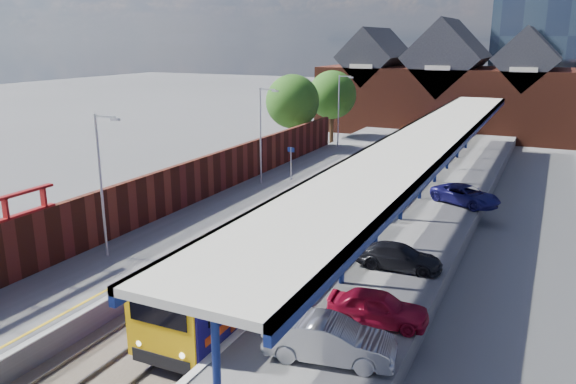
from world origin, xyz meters
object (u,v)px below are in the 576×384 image
at_px(train, 405,152).
at_px(lamp_post_d, 340,107).
at_px(lamp_post_c, 262,130).
at_px(platform_sign, 291,158).
at_px(parked_car_silver, 330,340).
at_px(lamp_post_b, 103,177).
at_px(parked_car_red, 378,307).
at_px(parked_car_dark, 399,256).
at_px(parked_car_blue, 466,195).

bearing_deg(train, lamp_post_d, 146.19).
height_order(lamp_post_c, platform_sign, lamp_post_c).
bearing_deg(parked_car_silver, lamp_post_d, 10.10).
relative_size(lamp_post_b, platform_sign, 2.80).
bearing_deg(parked_car_red, parked_car_silver, 160.80).
xyz_separation_m(lamp_post_c, parked_car_dark, (13.19, -11.30, -3.42)).
height_order(platform_sign, parked_car_silver, platform_sign).
bearing_deg(parked_car_silver, parked_car_blue, -13.36).
height_order(train, lamp_post_d, lamp_post_d).
bearing_deg(parked_car_dark, lamp_post_b, 106.29).
bearing_deg(parked_car_red, lamp_post_d, 16.53).
height_order(lamp_post_b, parked_car_red, lamp_post_b).
height_order(lamp_post_c, parked_car_blue, lamp_post_c).
bearing_deg(parked_car_silver, parked_car_red, -22.87).
bearing_deg(parked_car_dark, train, 10.31).
relative_size(lamp_post_c, lamp_post_d, 1.00).
bearing_deg(lamp_post_c, parked_car_dark, -40.59).
bearing_deg(lamp_post_c, parked_car_silver, -56.60).
bearing_deg(parked_car_blue, platform_sign, 111.85).
relative_size(lamp_post_c, parked_car_blue, 1.56).
height_order(lamp_post_c, parked_car_dark, lamp_post_c).
bearing_deg(parked_car_dark, lamp_post_c, 46.11).
bearing_deg(parked_car_dark, lamp_post_d, 22.49).
distance_m(lamp_post_b, parked_car_silver, 14.06).
height_order(parked_car_red, parked_car_blue, parked_car_red).
bearing_deg(lamp_post_c, lamp_post_b, -90.00).
bearing_deg(parked_car_dark, parked_car_red, -176.86).
relative_size(lamp_post_b, parked_car_red, 1.85).
distance_m(train, parked_car_dark, 22.69).
relative_size(parked_car_red, parked_car_dark, 0.96).
bearing_deg(train, lamp_post_c, -126.19).
bearing_deg(parked_car_blue, lamp_post_b, 166.55).
relative_size(parked_car_silver, parked_car_dark, 1.10).
xyz_separation_m(train, parked_car_dark, (5.34, -22.04, -0.55)).
bearing_deg(parked_car_blue, parked_car_red, -154.73).
distance_m(lamp_post_d, parked_car_dark, 30.52).
relative_size(train, parked_car_blue, 14.67).
relative_size(lamp_post_d, parked_car_red, 1.85).
relative_size(train, lamp_post_b, 9.42).
bearing_deg(lamp_post_d, lamp_post_b, -90.00).
height_order(parked_car_silver, parked_car_blue, parked_car_silver).
bearing_deg(parked_car_red, lamp_post_b, 80.31).
bearing_deg(platform_sign, parked_car_red, -56.50).
bearing_deg(platform_sign, lamp_post_b, -94.33).
xyz_separation_m(lamp_post_b, lamp_post_d, (0.00, 32.00, 0.00)).
bearing_deg(parked_car_dark, parked_car_blue, -8.69).
bearing_deg(parked_car_red, train, 5.90).
height_order(lamp_post_b, lamp_post_d, same).
bearing_deg(train, lamp_post_b, -106.37).
relative_size(train, platform_sign, 26.37).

